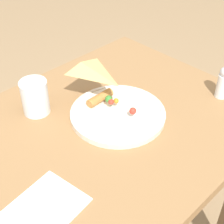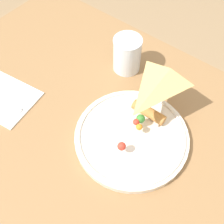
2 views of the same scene
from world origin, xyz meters
The scene contains 4 objects.
ground_plane centered at (0.00, 0.00, 0.00)m, with size 6.00×6.00×0.00m, color #997A56.
dining_table centered at (0.00, 0.00, 0.62)m, with size 0.95×0.65×0.76m.
plate_pizza centered at (0.11, 0.00, 0.77)m, with size 0.26×0.26×0.05m.
milk_glass centered at (-0.03, 0.17, 0.80)m, with size 0.07×0.07×0.10m.
Camera 2 is at (0.27, -0.27, 1.32)m, focal length 45.00 mm.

